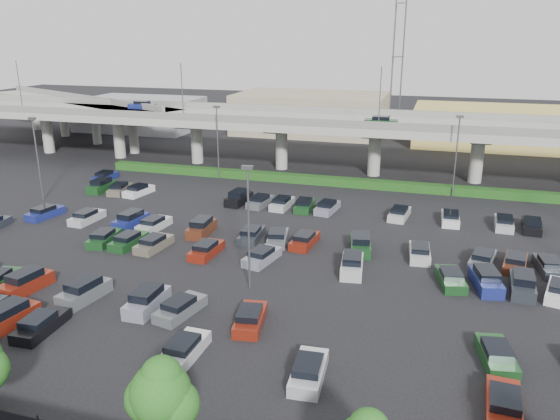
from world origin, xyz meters
name	(u,v)px	position (x,y,z in m)	size (l,w,h in m)	color
ground	(278,252)	(0.00, 0.00, 0.00)	(280.00, 280.00, 0.00)	black
overpass	(340,126)	(-0.18, 31.99, 6.97)	(150.00, 13.00, 15.80)	gray
on_ramp	(79,105)	(-52.10, 43.05, 6.86)	(50.93, 30.13, 8.80)	gray
hedge	(330,181)	(0.00, 25.00, 0.55)	(66.00, 1.60, 1.10)	#103911
tree_row	(135,388)	(0.70, -26.53, 3.52)	(65.07, 3.66, 5.94)	#332316
parked_cars	(247,255)	(-2.08, -2.74, 0.61)	(63.01, 41.59, 1.67)	white
light_poles	(243,181)	(-4.13, 2.00, 6.24)	(66.90, 48.38, 10.30)	#4D4D52
distant_buildings	(433,121)	(12.38, 61.81, 3.74)	(138.00, 24.00, 9.00)	gray
comm_tower	(398,54)	(4.00, 74.00, 15.61)	(2.40, 2.40, 30.00)	#4D4D52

